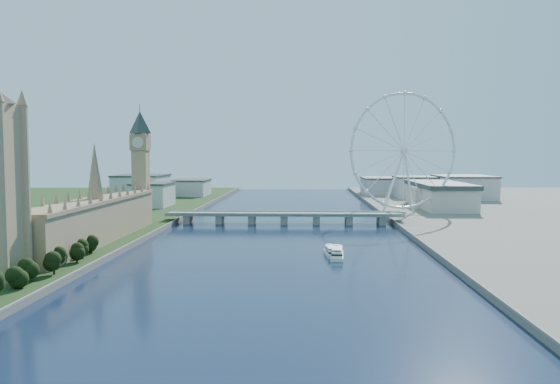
{
  "coord_description": "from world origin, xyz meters",
  "views": [
    {
      "loc": [
        17.58,
        -205.09,
        64.83
      ],
      "look_at": [
        -0.04,
        210.0,
        35.78
      ],
      "focal_mm": 35.0,
      "sensor_mm": 36.0,
      "label": 1
    }
  ],
  "objects": [
    {
      "name": "parliament_range",
      "position": [
        -128.0,
        170.0,
        18.48
      ],
      "size": [
        24.0,
        200.0,
        70.0
      ],
      "color": "tan",
      "rests_on": "ground"
    },
    {
      "name": "big_ben",
      "position": [
        -128.0,
        278.0,
        66.57
      ],
      "size": [
        20.02,
        20.02,
        110.0
      ],
      "color": "tan",
      "rests_on": "ground"
    },
    {
      "name": "county_hall",
      "position": [
        175.0,
        430.0,
        0.0
      ],
      "size": [
        54.0,
        144.0,
        35.0
      ],
      "primitive_type": null,
      "color": "beige",
      "rests_on": "ground"
    },
    {
      "name": "london_eye",
      "position": [
        119.98,
        355.08,
        67.52
      ],
      "size": [
        113.6,
        39.12,
        124.3
      ],
      "color": "silver",
      "rests_on": "ground"
    },
    {
      "name": "ground",
      "position": [
        0.0,
        0.0,
        0.0
      ],
      "size": [
        2000.0,
        2000.0,
        0.0
      ],
      "primitive_type": "plane",
      "color": "#172443",
      "rests_on": "ground"
    },
    {
      "name": "tour_boat_far",
      "position": [
        38.95,
        133.26,
        0.0
      ],
      "size": [
        10.3,
        32.1,
        7.0
      ],
      "primitive_type": null,
      "rotation": [
        0.0,
        0.0,
        -0.07
      ],
      "color": "#E7ECCA",
      "rests_on": "ground"
    },
    {
      "name": "city_skyline",
      "position": [
        39.22,
        560.08,
        16.96
      ],
      "size": [
        505.0,
        280.0,
        32.0
      ],
      "color": "beige",
      "rests_on": "ground"
    },
    {
      "name": "westminster_bridge",
      "position": [
        0.0,
        300.0,
        6.63
      ],
      "size": [
        220.0,
        22.0,
        9.5
      ],
      "color": "gray",
      "rests_on": "ground"
    },
    {
      "name": "tree_row",
      "position": [
        -113.0,
        50.0,
        8.51
      ],
      "size": [
        8.61,
        168.61,
        19.63
      ],
      "color": "black",
      "rests_on": "ground"
    },
    {
      "name": "tour_boat_near",
      "position": [
        35.74,
        141.37,
        0.0
      ],
      "size": [
        9.53,
        28.77,
        6.23
      ],
      "primitive_type": null,
      "rotation": [
        0.0,
        0.0,
        0.08
      ],
      "color": "white",
      "rests_on": "ground"
    }
  ]
}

